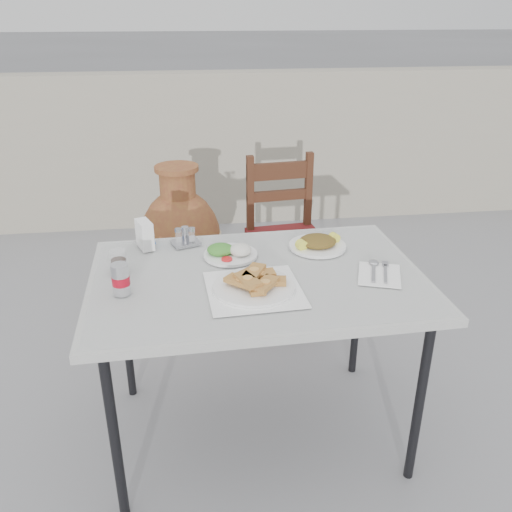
{
  "coord_description": "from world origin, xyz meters",
  "views": [
    {
      "loc": [
        -0.32,
        -1.84,
        1.66
      ],
      "look_at": [
        -0.08,
        -0.01,
        0.8
      ],
      "focal_mm": 38.0,
      "sensor_mm": 36.0,
      "label": 1
    }
  ],
  "objects": [
    {
      "name": "cola_glass",
      "position": [
        -0.59,
        0.03,
        0.79
      ],
      "size": [
        0.06,
        0.06,
        0.09
      ],
      "color": "white",
      "rests_on": "cafe_table"
    },
    {
      "name": "salad_rice_plate",
      "position": [
        -0.16,
        0.11,
        0.77
      ],
      "size": [
        0.21,
        0.21,
        0.05
      ],
      "color": "white",
      "rests_on": "cafe_table"
    },
    {
      "name": "condiment_caddy",
      "position": [
        -0.34,
        0.26,
        0.78
      ],
      "size": [
        0.13,
        0.12,
        0.08
      ],
      "rotation": [
        0.0,
        0.0,
        0.34
      ],
      "color": "#AEAEB5",
      "rests_on": "cafe_table"
    },
    {
      "name": "terracotta_urn",
      "position": [
        -0.37,
        1.16,
        0.39
      ],
      "size": [
        0.48,
        0.48,
        0.84
      ],
      "color": "brown",
      "rests_on": "ground"
    },
    {
      "name": "pide_plate",
      "position": [
        -0.11,
        -0.18,
        0.78
      ],
      "size": [
        0.35,
        0.35,
        0.07
      ],
      "rotation": [
        0.0,
        0.0,
        0.06
      ],
      "color": "white",
      "rests_on": "cafe_table"
    },
    {
      "name": "back_wall",
      "position": [
        0.0,
        2.5,
        0.6
      ],
      "size": [
        6.0,
        0.25,
        1.2
      ],
      "primitive_type": "cube",
      "color": "gray",
      "rests_on": "ground"
    },
    {
      "name": "cafe_table",
      "position": [
        -0.08,
        -0.06,
        0.7
      ],
      "size": [
        1.26,
        0.87,
        0.75
      ],
      "rotation": [
        0.0,
        0.0,
        0.03
      ],
      "color": "black",
      "rests_on": "ground"
    },
    {
      "name": "ground",
      "position": [
        0.0,
        0.0,
        0.0
      ],
      "size": [
        80.0,
        80.0,
        0.0
      ],
      "primitive_type": "plane",
      "color": "slate",
      "rests_on": "ground"
    },
    {
      "name": "soda_can",
      "position": [
        -0.56,
        -0.14,
        0.81
      ],
      "size": [
        0.06,
        0.06,
        0.11
      ],
      "color": "silver",
      "rests_on": "cafe_table"
    },
    {
      "name": "chair",
      "position": [
        0.22,
        0.94,
        0.47
      ],
      "size": [
        0.44,
        0.44,
        0.91
      ],
      "rotation": [
        0.0,
        0.0,
        0.1
      ],
      "color": "#35190E",
      "rests_on": "ground"
    },
    {
      "name": "cutlery_napkin",
      "position": [
        0.37,
        -0.11,
        0.75
      ],
      "size": [
        0.21,
        0.23,
        0.01
      ],
      "rotation": [
        0.0,
        0.0,
        -0.33
      ],
      "color": "white",
      "rests_on": "cafe_table"
    },
    {
      "name": "napkin_holder",
      "position": [
        -0.5,
        0.24,
        0.81
      ],
      "size": [
        0.08,
        0.11,
        0.12
      ],
      "rotation": [
        0.0,
        0.0,
        0.37
      ],
      "color": "white",
      "rests_on": "cafe_table"
    },
    {
      "name": "salad_chopped_plate",
      "position": [
        0.2,
        0.15,
        0.77
      ],
      "size": [
        0.24,
        0.24,
        0.05
      ],
      "color": "white",
      "rests_on": "cafe_table"
    }
  ]
}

